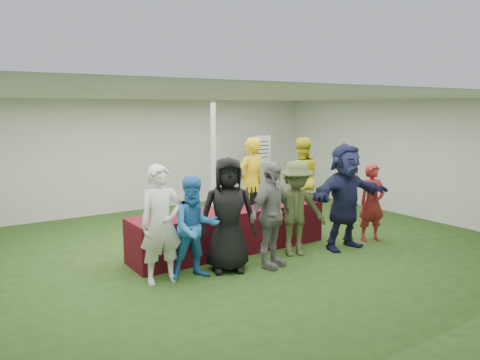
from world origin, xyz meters
TOP-DOWN VIEW (x-y plane):
  - ground at (0.00, 0.00)m, footprint 60.00×60.00m
  - tent at (0.50, 1.20)m, footprint 10.00×10.00m
  - serving_table at (0.07, -0.10)m, footprint 3.60×0.80m
  - wine_bottles at (0.70, 0.03)m, footprint 0.76×0.15m
  - wine_glasses at (-0.43, -0.37)m, footprint 2.86×0.16m
  - water_bottle at (0.02, -0.02)m, footprint 0.07×0.07m
  - bar_towel at (1.56, -0.05)m, footprint 0.25×0.18m
  - dump_bucket at (1.74, -0.32)m, footprint 0.27×0.27m
  - wine_list_sign at (2.86, 2.75)m, footprint 0.50×0.03m
  - staff_pourer at (1.23, 0.94)m, footprint 0.76×0.56m
  - staff_back at (2.62, 0.99)m, footprint 1.13×1.05m
  - customer_0 at (-1.55, -0.80)m, footprint 0.66×0.47m
  - customer_1 at (-1.07, -0.92)m, footprint 0.82×0.69m
  - customer_2 at (-0.49, -0.92)m, footprint 1.02×0.87m
  - customer_3 at (0.16, -1.15)m, footprint 1.06×0.69m
  - customer_4 at (0.87, -0.91)m, footprint 1.20×0.94m
  - customer_5 at (1.85, -1.09)m, footprint 1.76×0.57m
  - customer_6 at (2.65, -1.02)m, footprint 0.62×0.50m

SIDE VIEW (x-z plane):
  - ground at x=0.00m, z-range 0.00..0.00m
  - serving_table at x=0.07m, z-range 0.00..0.75m
  - customer_6 at x=2.65m, z-range 0.00..1.46m
  - customer_1 at x=-1.07m, z-range 0.00..1.53m
  - bar_towel at x=1.56m, z-range 0.75..0.78m
  - customer_4 at x=0.87m, z-range 0.00..1.62m
  - customer_3 at x=0.16m, z-range 0.00..1.68m
  - dump_bucket at x=1.74m, z-range 0.75..0.93m
  - water_bottle at x=0.02m, z-range 0.74..0.97m
  - customer_0 at x=-1.55m, z-range 0.00..1.71m
  - wine_glasses at x=-0.43m, z-range 0.78..0.94m
  - wine_bottles at x=0.70m, z-range 0.71..1.03m
  - customer_2 at x=-0.49m, z-range 0.00..1.77m
  - staff_back at x=2.62m, z-range 0.00..1.86m
  - customer_5 at x=1.85m, z-range 0.00..1.89m
  - staff_pourer at x=1.23m, z-range 0.00..1.91m
  - wine_list_sign at x=2.86m, z-range 0.42..2.22m
  - tent at x=0.50m, z-range -3.65..6.35m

